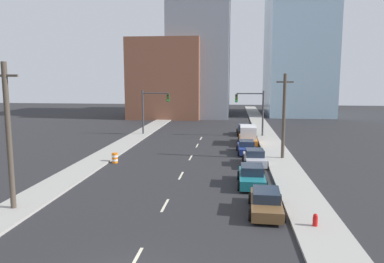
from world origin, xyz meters
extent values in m
cube|color=#9E9B93|center=(-8.77, 45.58, 0.08)|extent=(2.81, 91.15, 0.17)
cube|color=#9E9B93|center=(8.77, 45.58, 0.08)|extent=(2.81, 91.15, 0.17)
cube|color=beige|center=(0.00, 2.00, 0.00)|extent=(0.16, 2.40, 0.01)
cube|color=beige|center=(0.00, 9.16, 0.00)|extent=(0.16, 2.40, 0.01)
cube|color=beige|center=(0.00, 16.42, 0.00)|extent=(0.16, 2.40, 0.01)
cube|color=beige|center=(0.00, 23.42, 0.00)|extent=(0.16, 2.40, 0.01)
cube|color=beige|center=(0.00, 30.21, 0.00)|extent=(0.16, 2.40, 0.01)
cube|color=beige|center=(0.00, 35.57, 0.00)|extent=(0.16, 2.40, 0.01)
cube|color=brown|center=(-9.17, 63.64, 7.74)|extent=(14.00, 16.00, 15.48)
cube|color=gray|center=(-2.81, 67.64, 13.85)|extent=(12.00, 20.00, 27.71)
cube|color=#99B7CC|center=(17.84, 71.64, 15.41)|extent=(13.00, 20.00, 30.81)
cylinder|color=#38383D|center=(-8.37, 37.89, 3.12)|extent=(0.24, 0.24, 6.24)
cylinder|color=#38383D|center=(-6.57, 37.89, 5.84)|extent=(3.58, 0.16, 0.16)
cube|color=#194C1E|center=(-4.78, 37.89, 5.21)|extent=(0.34, 0.32, 1.10)
cylinder|color=#4C0C0C|center=(-4.78, 37.72, 5.55)|extent=(0.22, 0.04, 0.22)
cylinder|color=#593F0C|center=(-4.78, 37.72, 5.21)|extent=(0.22, 0.04, 0.22)
cylinder|color=#26E53F|center=(-4.78, 37.72, 4.87)|extent=(0.22, 0.04, 0.22)
cylinder|color=#38383D|center=(8.17, 37.89, 3.12)|extent=(0.24, 0.24, 6.24)
cylinder|color=#38383D|center=(6.38, 37.89, 5.84)|extent=(3.58, 0.16, 0.16)
cube|color=#194C1E|center=(4.58, 37.89, 5.21)|extent=(0.34, 0.32, 1.10)
cylinder|color=#4C0C0C|center=(4.58, 37.72, 5.55)|extent=(0.22, 0.04, 0.22)
cylinder|color=#593F0C|center=(4.58, 37.72, 5.21)|extent=(0.22, 0.04, 0.22)
cylinder|color=#26E53F|center=(4.58, 37.72, 4.87)|extent=(0.22, 0.04, 0.22)
cylinder|color=#473D33|center=(-8.88, 7.27, 4.42)|extent=(0.32, 0.32, 8.83)
cube|color=#473D33|center=(-8.88, 7.27, 8.03)|extent=(1.60, 0.14, 0.14)
cylinder|color=#473D33|center=(9.04, 23.61, 4.17)|extent=(0.32, 0.32, 8.33)
cube|color=#473D33|center=(9.04, 23.61, 7.53)|extent=(1.60, 0.14, 0.14)
cylinder|color=orange|center=(-6.81, 20.31, 0.10)|extent=(0.56, 0.56, 0.19)
cylinder|color=white|center=(-6.81, 20.31, 0.29)|extent=(0.56, 0.56, 0.19)
cylinder|color=orange|center=(-6.81, 20.31, 0.47)|extent=(0.56, 0.56, 0.19)
cylinder|color=white|center=(-6.81, 20.31, 0.67)|extent=(0.56, 0.56, 0.19)
cylinder|color=orange|center=(-6.81, 20.31, 0.85)|extent=(0.56, 0.56, 0.19)
cylinder|color=red|center=(8.55, 6.39, 0.33)|extent=(0.26, 0.26, 0.65)
sphere|color=red|center=(8.55, 6.39, 0.72)|extent=(0.23, 0.23, 0.23)
cube|color=brown|center=(6.18, 8.63, 0.49)|extent=(1.94, 4.80, 0.61)
cube|color=#1E2838|center=(6.18, 8.63, 1.08)|extent=(1.63, 2.19, 0.57)
cylinder|color=black|center=(5.33, 10.14, 0.34)|extent=(0.25, 0.69, 0.68)
cylinder|color=black|center=(7.15, 10.06, 0.34)|extent=(0.25, 0.69, 0.68)
cylinder|color=black|center=(5.21, 7.20, 0.34)|extent=(0.25, 0.69, 0.68)
cylinder|color=black|center=(7.03, 7.13, 0.34)|extent=(0.25, 0.69, 0.68)
cube|color=#196B75|center=(5.61, 14.24, 0.54)|extent=(1.84, 4.64, 0.69)
cube|color=#1E2838|center=(5.61, 14.24, 1.20)|extent=(1.61, 2.09, 0.64)
cylinder|color=black|center=(4.68, 15.68, 0.35)|extent=(0.22, 0.70, 0.70)
cylinder|color=black|center=(6.56, 15.67, 0.35)|extent=(0.22, 0.70, 0.70)
cylinder|color=black|center=(4.66, 12.81, 0.35)|extent=(0.22, 0.70, 0.70)
cylinder|color=black|center=(6.54, 12.80, 0.35)|extent=(0.22, 0.70, 0.70)
cube|color=#B2B2BC|center=(6.19, 20.87, 0.52)|extent=(2.00, 4.35, 0.66)
cube|color=#1E2838|center=(6.19, 20.87, 1.16)|extent=(1.67, 1.99, 0.61)
cylinder|color=black|center=(5.19, 22.14, 0.34)|extent=(0.25, 0.69, 0.68)
cylinder|color=black|center=(7.05, 22.23, 0.34)|extent=(0.25, 0.69, 0.68)
cylinder|color=black|center=(5.32, 19.50, 0.34)|extent=(0.25, 0.69, 0.68)
cylinder|color=black|center=(7.18, 19.59, 0.34)|extent=(0.25, 0.69, 0.68)
cube|color=navy|center=(5.62, 26.24, 0.49)|extent=(1.90, 4.57, 0.64)
cube|color=#1E2838|center=(5.62, 26.24, 1.10)|extent=(1.59, 2.09, 0.58)
cylinder|color=black|center=(4.67, 27.60, 0.31)|extent=(0.25, 0.62, 0.61)
cylinder|color=black|center=(6.46, 27.67, 0.31)|extent=(0.25, 0.62, 0.61)
cylinder|color=black|center=(4.79, 24.81, 0.31)|extent=(0.25, 0.62, 0.61)
cylinder|color=black|center=(6.57, 24.88, 0.31)|extent=(0.25, 0.62, 0.61)
cube|color=orange|center=(5.99, 32.19, 0.48)|extent=(2.18, 5.85, 0.58)
cube|color=silver|center=(5.99, 31.90, 1.49)|extent=(1.90, 3.63, 1.44)
cylinder|color=black|center=(4.93, 34.01, 0.35)|extent=(0.23, 0.70, 0.70)
cylinder|color=black|center=(7.10, 33.98, 0.35)|extent=(0.23, 0.70, 0.70)
cylinder|color=black|center=(4.88, 30.40, 0.35)|extent=(0.23, 0.70, 0.70)
cylinder|color=black|center=(7.06, 30.38, 0.35)|extent=(0.23, 0.70, 0.70)
cube|color=black|center=(5.74, 39.57, 0.50)|extent=(1.86, 4.60, 0.67)
cube|color=#1E2838|center=(5.74, 39.57, 1.14)|extent=(1.59, 2.09, 0.61)
cylinder|color=black|center=(4.79, 40.96, 0.31)|extent=(0.23, 0.63, 0.62)
cylinder|color=black|center=(6.61, 41.00, 0.31)|extent=(0.23, 0.63, 0.62)
cylinder|color=black|center=(4.86, 38.13, 0.31)|extent=(0.23, 0.63, 0.62)
cylinder|color=black|center=(6.68, 38.17, 0.31)|extent=(0.23, 0.63, 0.62)
camera|label=1|loc=(4.15, -13.04, 7.89)|focal=35.00mm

